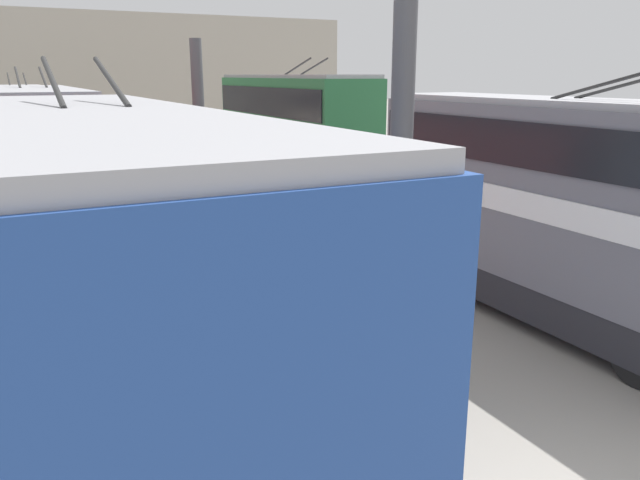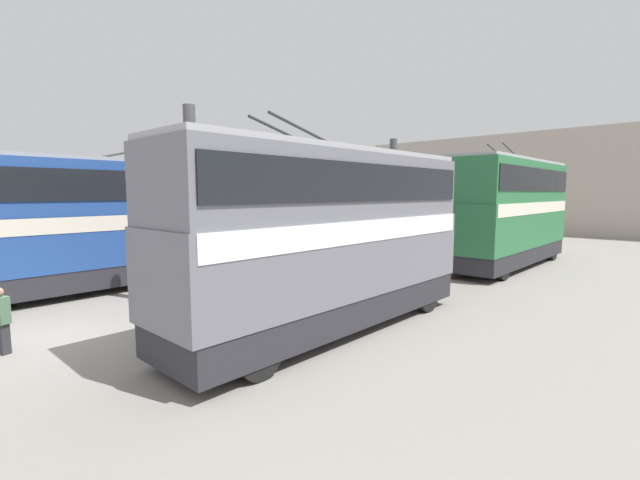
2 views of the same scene
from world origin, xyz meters
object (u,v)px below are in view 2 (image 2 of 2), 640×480
object	(u,v)px
bus_left_near	(330,229)
bus_left_far	(511,206)
person_aisle_foreground	(1,319)
person_aisle_midway	(328,255)
bus_right_far	(424,205)
oil_drum	(383,247)
bus_right_near	(96,217)
bus_right_mid	(318,208)

from	to	relation	value
bus_left_near	bus_left_far	xyz separation A→B (m)	(14.01, 0.00, 0.27)
bus_left_far	person_aisle_foreground	distance (m)	21.21
person_aisle_foreground	person_aisle_midway	xyz separation A→B (m)	(13.08, 1.28, 0.02)
bus_right_far	person_aisle_foreground	xyz separation A→B (m)	(-29.37, -5.32, -1.97)
person_aisle_foreground	bus_left_far	bearing A→B (deg)	148.64
oil_drum	bus_left_near	bearing A→B (deg)	-151.13
bus_left_far	person_aisle_midway	size ratio (longest dim) A/B	6.57
bus_right_near	bus_right_far	distance (m)	25.25
bus_right_near	bus_left_far	bearing A→B (deg)	-30.85
bus_left_near	bus_left_far	distance (m)	14.01
bus_left_far	bus_right_near	bearing A→B (deg)	149.15
bus_left_far	person_aisle_midway	world-z (taller)	bus_left_far
bus_left_near	bus_right_far	distance (m)	24.82
bus_right_mid	person_aisle_foreground	distance (m)	17.64
person_aisle_foreground	person_aisle_midway	size ratio (longest dim) A/B	0.98
bus_right_mid	person_aisle_foreground	size ratio (longest dim) A/B	6.38
bus_right_far	oil_drum	size ratio (longest dim) A/B	10.95
bus_left_far	bus_right_far	world-z (taller)	bus_left_far
bus_left_far	bus_right_near	world-z (taller)	bus_left_far
person_aisle_midway	oil_drum	world-z (taller)	person_aisle_midway
bus_right_far	person_aisle_midway	world-z (taller)	bus_right_far
bus_left_far	person_aisle_foreground	bearing A→B (deg)	167.61
person_aisle_midway	bus_left_near	bearing A→B (deg)	-150.69
person_aisle_foreground	oil_drum	bearing A→B (deg)	169.24
bus_left_near	person_aisle_foreground	xyz separation A→B (m)	(-6.59, 4.52, -2.00)
bus_right_far	person_aisle_midway	xyz separation A→B (m)	(-16.29, -4.04, -1.96)
bus_right_mid	bus_right_far	bearing A→B (deg)	0.00
bus_right_mid	person_aisle_midway	bearing A→B (deg)	-131.74
bus_right_far	person_aisle_foreground	distance (m)	29.91
bus_left_far	person_aisle_foreground	xyz separation A→B (m)	(-20.60, 4.52, -2.27)
bus_right_mid	person_aisle_midway	world-z (taller)	bus_right_mid
bus_left_near	person_aisle_foreground	bearing A→B (deg)	145.51
bus_left_far	oil_drum	xyz separation A→B (m)	(-0.56, 7.41, -2.66)
bus_left_far	bus_right_mid	distance (m)	10.59
bus_left_near	person_aisle_midway	world-z (taller)	bus_left_near
bus_right_mid	oil_drum	xyz separation A→B (m)	(3.35, -2.43, -2.46)
bus_right_mid	bus_left_far	bearing A→B (deg)	-68.34
bus_left_near	oil_drum	xyz separation A→B (m)	(13.45, 7.41, -2.38)
bus_right_far	person_aisle_midway	distance (m)	16.89
bus_right_mid	bus_left_near	bearing A→B (deg)	-135.74
bus_left_near	person_aisle_midway	distance (m)	8.93
bus_left_near	oil_drum	world-z (taller)	bus_left_near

